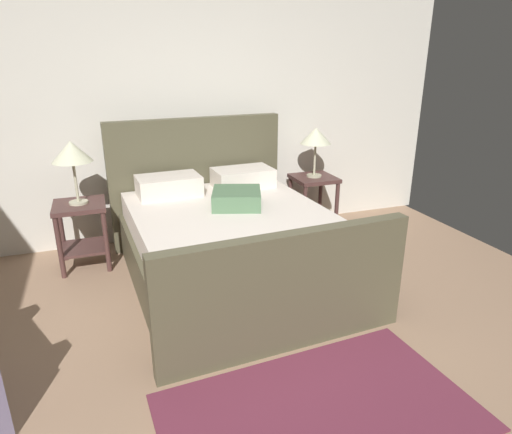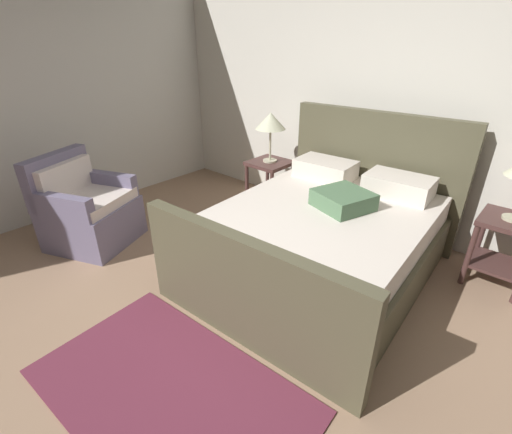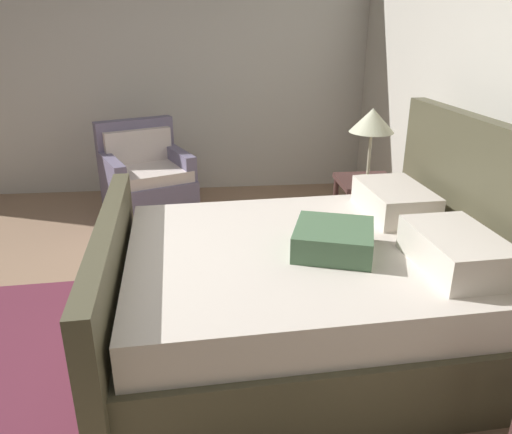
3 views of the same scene
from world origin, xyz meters
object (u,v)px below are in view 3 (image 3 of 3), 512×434
bed (310,287)px  armchair (147,184)px  nightstand_left (365,203)px  table_lamp_left (372,122)px

bed → armchair: bed is taller
nightstand_left → armchair: size_ratio=0.63×
nightstand_left → table_lamp_left: (0.00, 0.00, 0.65)m
bed → nightstand_left: 1.37m
table_lamp_left → armchair: 2.12m
table_lamp_left → armchair: size_ratio=0.58×
bed → nightstand_left: (-1.18, 0.69, 0.05)m
bed → armchair: 2.33m
nightstand_left → armchair: 2.00m
table_lamp_left → armchair: bearing=-115.5°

